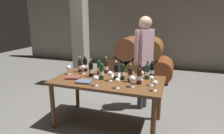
% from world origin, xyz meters
% --- Properties ---
extents(ground_plane, '(14.00, 14.00, 0.00)m').
position_xyz_m(ground_plane, '(0.00, 0.00, 0.00)').
color(ground_plane, '#66635E').
extents(cellar_back_wall, '(10.00, 0.24, 2.80)m').
position_xyz_m(cellar_back_wall, '(0.00, 4.20, 1.40)').
color(cellar_back_wall, gray).
rests_on(cellar_back_wall, ground_plane).
extents(barrel_stack, '(1.86, 0.90, 1.15)m').
position_xyz_m(barrel_stack, '(0.00, 2.60, 0.52)').
color(barrel_stack, brown).
rests_on(barrel_stack, ground_plane).
extents(stone_pillar, '(0.32, 0.32, 2.60)m').
position_xyz_m(stone_pillar, '(-1.30, 1.60, 1.30)').
color(stone_pillar, gray).
rests_on(stone_pillar, ground_plane).
extents(dining_table, '(1.70, 0.90, 0.76)m').
position_xyz_m(dining_table, '(0.00, 0.00, 0.67)').
color(dining_table, brown).
rests_on(dining_table, ground_plane).
extents(wine_bottle_0, '(0.07, 0.07, 0.29)m').
position_xyz_m(wine_bottle_0, '(-0.24, 0.22, 0.89)').
color(wine_bottle_0, '#19381E').
rests_on(wine_bottle_0, dining_table).
extents(wine_bottle_1, '(0.07, 0.07, 0.29)m').
position_xyz_m(wine_bottle_1, '(-0.54, 0.31, 0.89)').
color(wine_bottle_1, black).
rests_on(wine_bottle_1, dining_table).
extents(wine_bottle_2, '(0.07, 0.07, 0.29)m').
position_xyz_m(wine_bottle_2, '(-0.31, 0.06, 0.89)').
color(wine_bottle_2, black).
rests_on(wine_bottle_2, dining_table).
extents(wine_bottle_3, '(0.07, 0.07, 0.28)m').
position_xyz_m(wine_bottle_3, '(0.57, 0.22, 0.88)').
color(wine_bottle_3, '#19381E').
rests_on(wine_bottle_3, dining_table).
extents(wine_bottle_4, '(0.07, 0.07, 0.32)m').
position_xyz_m(wine_bottle_4, '(-0.09, -0.03, 0.90)').
color(wine_bottle_4, '#19381E').
rests_on(wine_bottle_4, dining_table).
extents(wine_bottle_5, '(0.07, 0.07, 0.29)m').
position_xyz_m(wine_bottle_5, '(-0.15, 0.33, 0.88)').
color(wine_bottle_5, black).
rests_on(wine_bottle_5, dining_table).
extents(wine_bottle_6, '(0.07, 0.07, 0.28)m').
position_xyz_m(wine_bottle_6, '(0.36, 0.00, 0.88)').
color(wine_bottle_6, black).
rests_on(wine_bottle_6, dining_table).
extents(wine_bottle_7, '(0.07, 0.07, 0.29)m').
position_xyz_m(wine_bottle_7, '(0.50, -0.05, 0.89)').
color(wine_bottle_7, black).
rests_on(wine_bottle_7, dining_table).
extents(wine_bottle_8, '(0.07, 0.07, 0.31)m').
position_xyz_m(wine_bottle_8, '(0.22, 0.07, 0.89)').
color(wine_bottle_8, black).
rests_on(wine_bottle_8, dining_table).
extents(wine_bottle_9, '(0.07, 0.07, 0.29)m').
position_xyz_m(wine_bottle_9, '(0.63, 0.34, 0.88)').
color(wine_bottle_9, black).
rests_on(wine_bottle_9, dining_table).
extents(wine_bottle_10, '(0.07, 0.07, 0.30)m').
position_xyz_m(wine_bottle_10, '(0.12, 0.03, 0.89)').
color(wine_bottle_10, black).
rests_on(wine_bottle_10, dining_table).
extents(wine_bottle_11, '(0.07, 0.07, 0.28)m').
position_xyz_m(wine_bottle_11, '(-0.61, 0.24, 0.88)').
color(wine_bottle_11, black).
rests_on(wine_bottle_11, dining_table).
extents(wine_glass_0, '(0.09, 0.09, 0.16)m').
position_xyz_m(wine_glass_0, '(0.44, -0.20, 0.87)').
color(wine_glass_0, white).
rests_on(wine_glass_0, dining_table).
extents(wine_glass_1, '(0.07, 0.07, 0.15)m').
position_xyz_m(wine_glass_1, '(0.25, -0.31, 0.86)').
color(wine_glass_1, white).
rests_on(wine_glass_1, dining_table).
extents(wine_glass_2, '(0.07, 0.07, 0.14)m').
position_xyz_m(wine_glass_2, '(0.68, -0.06, 0.86)').
color(wine_glass_2, white).
rests_on(wine_glass_2, dining_table).
extents(wine_glass_3, '(0.07, 0.07, 0.14)m').
position_xyz_m(wine_glass_3, '(0.75, -0.25, 0.86)').
color(wine_glass_3, white).
rests_on(wine_glass_3, dining_table).
extents(wine_glass_4, '(0.07, 0.07, 0.15)m').
position_xyz_m(wine_glass_4, '(0.50, 0.14, 0.86)').
color(wine_glass_4, white).
rests_on(wine_glass_4, dining_table).
extents(wine_glass_5, '(0.08, 0.08, 0.15)m').
position_xyz_m(wine_glass_5, '(-0.50, 0.16, 0.87)').
color(wine_glass_5, white).
rests_on(wine_glass_5, dining_table).
extents(wine_glass_6, '(0.08, 0.08, 0.15)m').
position_xyz_m(wine_glass_6, '(0.05, -0.05, 0.87)').
color(wine_glass_6, white).
rests_on(wine_glass_6, dining_table).
extents(wine_glass_7, '(0.07, 0.07, 0.15)m').
position_xyz_m(wine_glass_7, '(-0.06, -0.32, 0.86)').
color(wine_glass_7, white).
rests_on(wine_glass_7, dining_table).
extents(wine_glass_8, '(0.08, 0.08, 0.15)m').
position_xyz_m(wine_glass_8, '(-0.73, 0.06, 0.87)').
color(wine_glass_8, white).
rests_on(wine_glass_8, dining_table).
extents(wine_glass_9, '(0.07, 0.07, 0.14)m').
position_xyz_m(wine_glass_9, '(0.35, 0.11, 0.86)').
color(wine_glass_9, white).
rests_on(wine_glass_9, dining_table).
extents(tasting_notebook, '(0.25, 0.21, 0.03)m').
position_xyz_m(tasting_notebook, '(-0.54, -0.13, 0.77)').
color(tasting_notebook, brown).
rests_on(tasting_notebook, dining_table).
extents(leather_ledger, '(0.24, 0.19, 0.03)m').
position_xyz_m(leather_ledger, '(-0.29, -0.26, 0.77)').
color(leather_ledger, '#4C5670').
rests_on(leather_ledger, dining_table).
extents(serving_plate, '(0.24, 0.24, 0.01)m').
position_xyz_m(serving_plate, '(0.09, 0.22, 0.77)').
color(serving_plate, white).
rests_on(serving_plate, dining_table).
extents(sommelier_presenting, '(0.31, 0.44, 1.72)m').
position_xyz_m(sommelier_presenting, '(0.42, 0.75, 1.04)').
color(sommelier_presenting, '#383842').
rests_on(sommelier_presenting, ground_plane).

